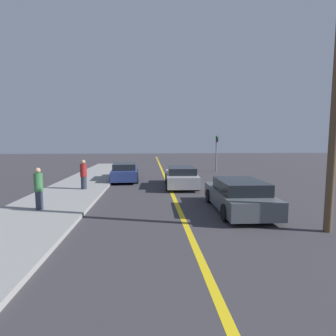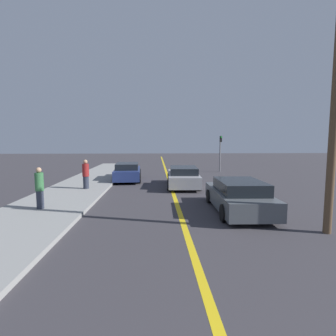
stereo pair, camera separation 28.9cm
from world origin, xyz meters
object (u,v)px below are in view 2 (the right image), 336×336
object	(u,v)px
utility_pole	(335,105)
pedestrian_near_curb	(40,188)
car_far_distant	(128,172)
car_near_right_lane	(238,196)
car_ahead_center	(183,177)
pedestrian_mid_group	(86,174)
traffic_light	(220,149)

from	to	relation	value
utility_pole	pedestrian_near_curb	bearing A→B (deg)	164.02
car_far_distant	car_near_right_lane	bearing A→B (deg)	-60.83
car_ahead_center	pedestrian_mid_group	xyz separation A→B (m)	(-5.63, -1.28, 0.35)
car_near_right_lane	pedestrian_near_curb	world-z (taller)	pedestrian_near_curb
car_far_distant	utility_pole	size ratio (longest dim) A/B	0.57
traffic_light	car_ahead_center	bearing A→B (deg)	-118.96
pedestrian_near_curb	pedestrian_mid_group	xyz separation A→B (m)	(0.66, 4.34, -0.01)
pedestrian_mid_group	traffic_light	distance (m)	13.20
car_far_distant	utility_pole	distance (m)	13.66
pedestrian_mid_group	utility_pole	xyz separation A→B (m)	(9.23, -7.17, 2.92)
car_near_right_lane	pedestrian_mid_group	bearing A→B (deg)	149.13
car_ahead_center	utility_pole	world-z (taller)	utility_pole
pedestrian_near_curb	utility_pole	distance (m)	10.69
car_far_distant	traffic_light	distance (m)	9.38
car_near_right_lane	car_far_distant	size ratio (longest dim) A/B	1.03
car_ahead_center	traffic_light	bearing A→B (deg)	63.66
car_ahead_center	pedestrian_mid_group	distance (m)	5.79
car_near_right_lane	utility_pole	distance (m)	4.62
car_near_right_lane	utility_pole	size ratio (longest dim) A/B	0.58
car_near_right_lane	pedestrian_mid_group	distance (m)	8.58
car_ahead_center	utility_pole	distance (m)	9.74
car_ahead_center	car_far_distant	size ratio (longest dim) A/B	1.03
pedestrian_near_curb	traffic_light	xyz separation A→B (m)	(10.45, 13.12, 1.07)
traffic_light	car_far_distant	bearing A→B (deg)	-148.17
car_ahead_center	pedestrian_near_curb	xyz separation A→B (m)	(-6.30, -5.61, 0.37)
car_far_distant	pedestrian_mid_group	xyz separation A→B (m)	(-1.92, -3.90, 0.34)
car_near_right_lane	pedestrian_mid_group	xyz separation A→B (m)	(-7.27, 4.55, 0.34)
traffic_light	car_near_right_lane	bearing A→B (deg)	-100.71
traffic_light	pedestrian_near_curb	bearing A→B (deg)	-128.54
pedestrian_near_curb	utility_pole	world-z (taller)	utility_pole
car_far_distant	traffic_light	size ratio (longest dim) A/B	1.35
car_ahead_center	utility_pole	xyz separation A→B (m)	(3.59, -8.44, 3.27)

